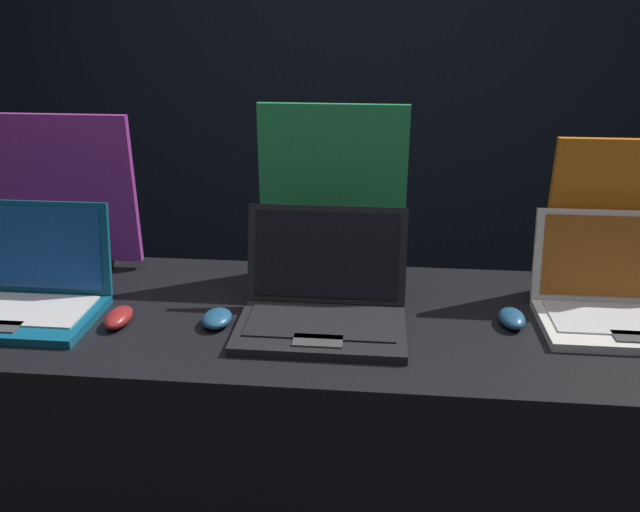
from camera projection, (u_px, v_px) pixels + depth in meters
wall_back at (355, 58)px, 2.90m from camera, size 8.00×0.05×2.80m
display_counter at (320, 473)px, 1.66m from camera, size 1.88×0.62×0.95m
laptop_front at (22, 288)px, 1.48m from camera, size 0.38×0.27×0.25m
mouse_front at (119, 317)px, 1.43m from camera, size 0.06×0.10×0.03m
promo_stand_front at (67, 197)px, 1.68m from camera, size 0.38×0.07×0.42m
laptop_middle at (323, 299)px, 1.43m from camera, size 0.38×0.30×0.24m
mouse_middle at (217, 318)px, 1.43m from camera, size 0.07×0.09×0.03m
promo_stand_middle at (332, 198)px, 1.61m from camera, size 0.38×0.07×0.46m
laptop_back at (622, 298)px, 1.43m from camera, size 0.38×0.28×0.24m
mouse_back at (512, 318)px, 1.43m from camera, size 0.06×0.09×0.03m
promo_stand_back at (611, 224)px, 1.52m from camera, size 0.31×0.07×0.40m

